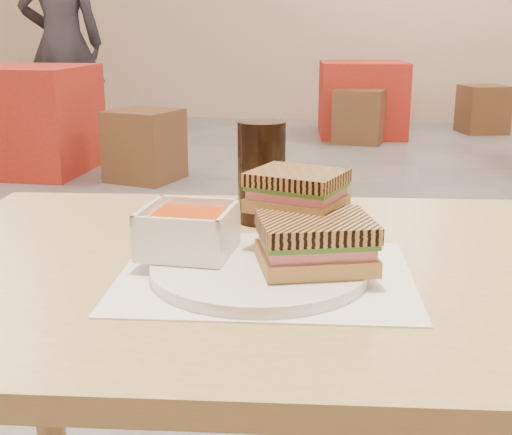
% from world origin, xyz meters
% --- Properties ---
extents(main_table, '(1.26, 0.82, 0.75)m').
position_xyz_m(main_table, '(0.14, -1.95, 0.64)').
color(main_table, tan).
rests_on(main_table, ground).
extents(tray_liner, '(0.38, 0.31, 0.00)m').
position_xyz_m(tray_liner, '(0.02, -2.02, 0.75)').
color(tray_liner, white).
rests_on(tray_liner, main_table).
extents(plate, '(0.26, 0.26, 0.01)m').
position_xyz_m(plate, '(0.02, -2.02, 0.76)').
color(plate, white).
rests_on(plate, tray_liner).
extents(soup_bowl, '(0.11, 0.11, 0.06)m').
position_xyz_m(soup_bowl, '(-0.08, -1.99, 0.79)').
color(soup_bowl, white).
rests_on(soup_bowl, plate).
extents(panini_lower, '(0.16, 0.14, 0.06)m').
position_xyz_m(panini_lower, '(0.08, -2.01, 0.80)').
color(panini_lower, tan).
rests_on(panini_lower, plate).
extents(panini_upper, '(0.14, 0.12, 0.05)m').
position_xyz_m(panini_upper, '(0.05, -1.94, 0.84)').
color(panini_upper, tan).
rests_on(panini_upper, panini_lower).
extents(cola_glass, '(0.07, 0.07, 0.16)m').
position_xyz_m(cola_glass, '(-0.02, -1.78, 0.83)').
color(cola_glass, black).
rests_on(cola_glass, main_table).
extents(bg_table_0, '(0.86, 0.86, 0.76)m').
position_xyz_m(bg_table_0, '(-2.32, 1.88, 0.38)').
color(bg_table_0, red).
rests_on(bg_table_0, ground).
extents(bg_table_2, '(0.89, 0.89, 0.70)m').
position_xyz_m(bg_table_2, '(0.05, 3.97, 0.35)').
color(bg_table_2, red).
rests_on(bg_table_2, ground).
extents(bg_chair_0r, '(0.53, 0.53, 0.48)m').
position_xyz_m(bg_chair_0r, '(-1.38, 1.71, 0.24)').
color(bg_chair_0r, brown).
rests_on(bg_chair_0r, ground).
extents(bg_chair_2l, '(0.50, 0.50, 0.48)m').
position_xyz_m(bg_chair_2l, '(0.05, 3.55, 0.24)').
color(bg_chair_2l, brown).
rests_on(bg_chair_2l, ground).
extents(bg_chair_2r, '(0.51, 0.51, 0.46)m').
position_xyz_m(bg_chair_2r, '(1.24, 4.35, 0.23)').
color(bg_chair_2r, brown).
rests_on(bg_chair_2r, ground).
extents(patron_a, '(0.76, 0.63, 1.79)m').
position_xyz_m(patron_a, '(-2.36, 2.65, 0.90)').
color(patron_a, black).
rests_on(patron_a, ground).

